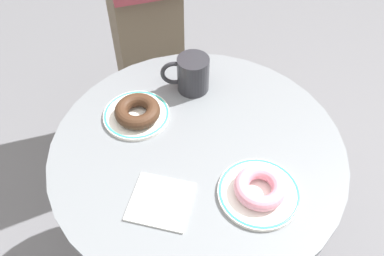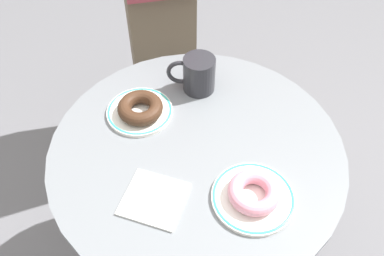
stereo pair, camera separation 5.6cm
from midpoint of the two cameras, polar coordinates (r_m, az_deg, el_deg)
cafe_table at (r=1.18m, az=1.95°, el=-9.06°), size 0.74×0.74×0.70m
plate_left at (r=1.09m, az=-5.93°, el=2.33°), size 0.18×0.18×0.01m
plate_right at (r=0.93m, az=10.35°, el=-9.71°), size 0.19×0.19×0.01m
donut_chocolate at (r=1.06m, az=-5.83°, el=2.82°), size 0.13×0.13×0.04m
donut_pink_frosted at (r=0.92m, az=10.55°, el=-8.97°), size 0.15×0.15×0.03m
paper_napkin at (r=0.92m, az=-3.61°, el=-10.04°), size 0.17×0.17×0.01m
coffee_mug at (r=1.12m, az=2.24°, el=7.57°), size 0.12×0.10×0.10m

